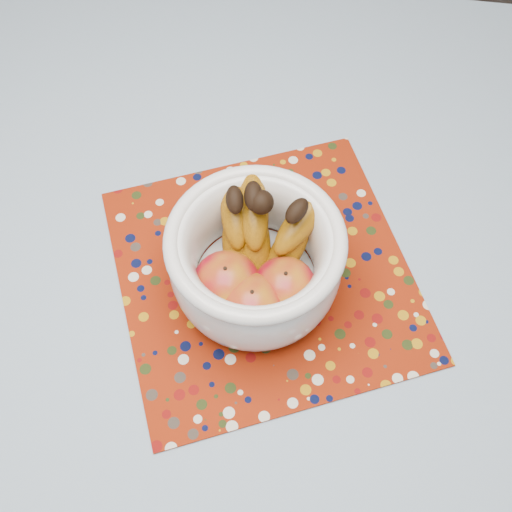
% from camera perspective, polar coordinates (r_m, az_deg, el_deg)
% --- Properties ---
extents(table, '(1.20, 1.20, 0.75)m').
position_cam_1_polar(table, '(0.98, -4.66, -2.93)').
color(table, olive).
rests_on(table, ground).
extents(tablecloth, '(1.32, 1.32, 0.01)m').
position_cam_1_polar(tablecloth, '(0.90, -5.02, -0.61)').
color(tablecloth, '#6285A4').
rests_on(tablecloth, table).
extents(placemat, '(0.55, 0.55, 0.00)m').
position_cam_1_polar(placemat, '(0.88, 0.80, -1.67)').
color(placemat, maroon).
rests_on(placemat, tablecloth).
extents(fruit_bowl, '(0.24, 0.24, 0.17)m').
position_cam_1_polar(fruit_bowl, '(0.80, 0.18, 0.03)').
color(fruit_bowl, white).
rests_on(fruit_bowl, placemat).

